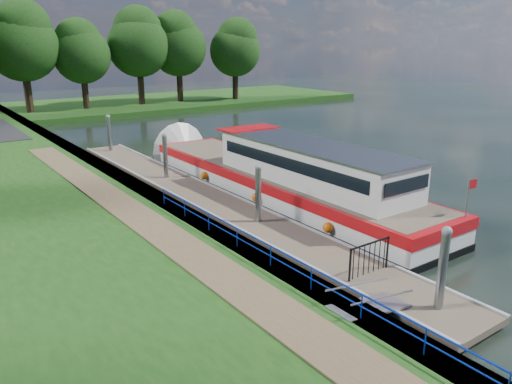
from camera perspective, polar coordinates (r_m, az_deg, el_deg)
ground at (r=16.35m, az=18.46°, el=-12.94°), size 160.00×160.00×0.00m
bank_edge at (r=25.90m, az=-12.86°, el=-0.40°), size 1.10×90.00×0.78m
far_bank at (r=64.99m, az=-13.99°, el=9.69°), size 60.00×18.00×0.60m
footpath at (r=19.00m, az=-9.71°, el=-5.29°), size 1.60×40.00×0.05m
blue_fence at (r=15.72m, az=3.91°, el=-7.91°), size 0.04×18.04×0.72m
pontoon at (r=25.30m, az=-5.73°, el=-0.94°), size 2.50×30.00×0.56m
mooring_piles at (r=24.99m, az=-5.81°, el=1.45°), size 0.30×27.30×3.55m
gangway at (r=15.01m, az=12.81°, el=-12.54°), size 2.58×1.00×0.92m
gate_panel at (r=17.04m, az=12.85°, el=-6.89°), size 1.85×0.05×1.15m
barge at (r=26.26m, az=1.97°, el=1.86°), size 4.36×21.15×4.78m
horizon_trees at (r=57.56m, az=-26.32°, el=15.28°), size 54.38×10.03×12.87m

